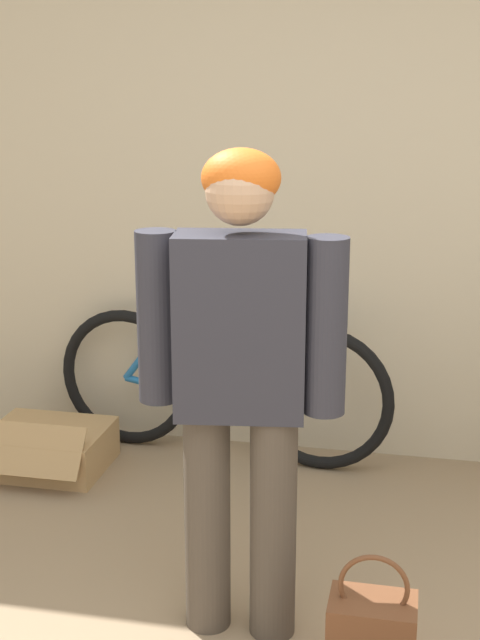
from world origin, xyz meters
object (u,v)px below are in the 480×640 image
person (240,367)px  bicycle (219,384)px  cardboard_box (49,448)px  handbag (372,637)px

person → bicycle: bearing=97.6°
bicycle → cardboard_box: 0.85m
bicycle → cardboard_box: size_ratio=3.08×
bicycle → handbag: bicycle is taller
person → bicycle: person is taller
bicycle → cardboard_box: bicycle is taller
handbag → cardboard_box: handbag is taller
person → cardboard_box: bearing=129.2°
person → cardboard_box: size_ratio=2.93×
handbag → cardboard_box: 1.98m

